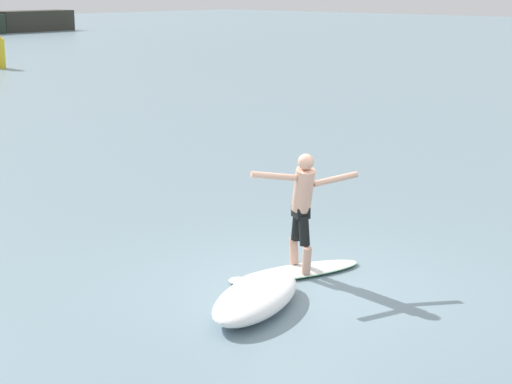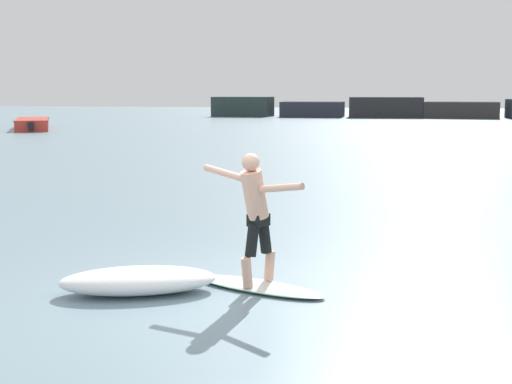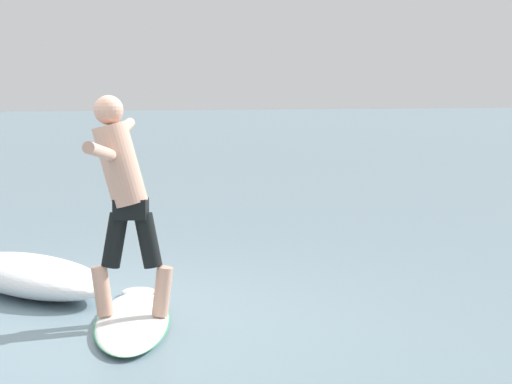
# 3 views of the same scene
# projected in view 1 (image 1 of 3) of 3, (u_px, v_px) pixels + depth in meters

# --- Properties ---
(ground_plane) EXTENTS (200.00, 200.00, 0.00)m
(ground_plane) POSITION_uv_depth(u_px,v_px,m) (300.00, 285.00, 12.19)
(ground_plane) COLOR gray
(surfboard) EXTENTS (2.16, 1.26, 0.22)m
(surfboard) POSITION_uv_depth(u_px,v_px,m) (298.00, 271.00, 12.64)
(surfboard) COLOR white
(surfboard) RESTS_ON ground
(surfer) EXTENTS (1.50, 0.88, 1.76)m
(surfer) POSITION_uv_depth(u_px,v_px,m) (303.00, 202.00, 12.34)
(surfer) COLOR #D7A087
(surfer) RESTS_ON surfboard
(wave_foam_at_tail) EXTENTS (2.22, 1.54, 0.34)m
(wave_foam_at_tail) POSITION_uv_depth(u_px,v_px,m) (256.00, 297.00, 11.22)
(wave_foam_at_tail) COLOR white
(wave_foam_at_tail) RESTS_ON ground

